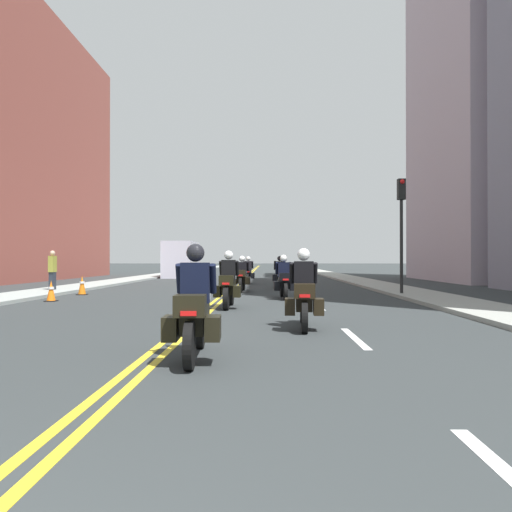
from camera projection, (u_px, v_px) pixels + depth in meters
ground_plane at (250, 274)px, 48.95m from camera, size 264.00×264.00×0.00m
sidewalk_left at (174, 273)px, 49.10m from camera, size 2.21×144.00×0.12m
sidewalk_right at (326, 273)px, 48.79m from camera, size 2.21×144.00×0.12m
centreline_yellow_inner at (248, 274)px, 48.95m from camera, size 0.12×132.00×0.01m
centreline_yellow_outer at (251, 274)px, 48.94m from camera, size 0.12×132.00×0.01m
lane_dashes_white at (292, 283)px, 29.89m from camera, size 0.14×56.40×0.01m
building_left_1 at (11, 150)px, 34.65m from camera, size 7.07×21.63×18.10m
building_right_1 at (493, 62)px, 32.91m from camera, size 8.03×12.34×29.09m
motorcycle_0 at (195, 313)px, 6.97m from camera, size 0.78×2.21×1.64m
motorcycle_1 at (304, 296)px, 10.12m from camera, size 0.78×2.22×1.64m
motorcycle_2 at (228, 285)px, 14.43m from camera, size 0.77×2.19×1.67m
motorcycle_3 at (284, 281)px, 17.81m from camera, size 0.78×2.25×1.58m
motorcycle_4 at (242, 277)px, 21.66m from camera, size 0.77×2.29×1.57m
motorcycle_5 at (280, 275)px, 24.70m from camera, size 0.77×2.16×1.59m
motorcycle_6 at (248, 273)px, 28.89m from camera, size 0.76×2.12×1.59m
traffic_cone_0 at (82, 285)px, 19.80m from camera, size 0.38×0.38×0.78m
traffic_cone_2 at (51, 291)px, 16.70m from camera, size 0.36×0.36×0.71m
traffic_light_near at (401, 215)px, 19.06m from camera, size 0.28×0.38×4.51m
pedestrian_0 at (53, 271)px, 21.24m from camera, size 0.24×0.49×1.80m
parked_truck at (183, 261)px, 39.58m from camera, size 2.20×6.50×2.80m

